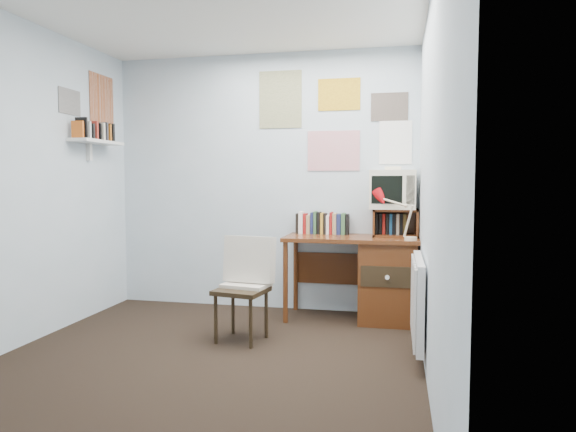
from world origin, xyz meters
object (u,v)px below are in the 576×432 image
tv_riser (395,223)px  radiator (418,300)px  crt_tv (393,188)px  desk (381,276)px  desk_lamp (411,218)px  desk_chair (241,291)px  wall_shelf (97,142)px

tv_riser → radiator: 1.15m
tv_riser → crt_tv: size_ratio=0.99×
desk → radiator: bearing=-72.8°
desk_lamp → radiator: (0.04, -0.74, -0.53)m
desk → desk_lamp: (0.25, -0.19, 0.55)m
desk_lamp → desk_chair: bearing=-160.4°
crt_tv → desk_lamp: bearing=-63.3°
desk_lamp → wall_shelf: size_ratio=0.62×
desk → tv_riser: size_ratio=3.00×
desk_chair → wall_shelf: size_ratio=1.29×
desk_chair → radiator: 1.35m
desk_lamp → tv_riser: (-0.13, 0.30, -0.07)m
radiator → desk_chair: bearing=175.4°
desk → wall_shelf: 2.87m
desk_chair → desk_lamp: (1.31, 0.63, 0.55)m
desk → desk_chair: size_ratio=1.50×
tv_riser → radiator: size_ratio=0.50×
desk → wall_shelf: bearing=-171.6°
desk_chair → desk_lamp: desk_lamp is taller
desk_lamp → wall_shelf: 2.90m
desk_lamp → tv_riser: 0.33m
desk → tv_riser: 0.51m
crt_tv → wall_shelf: wall_shelf is taller
crt_tv → wall_shelf: 2.74m
desk_chair → tv_riser: (1.18, 0.93, 0.49)m
desk → wall_shelf: size_ratio=1.94×
desk_lamp → radiator: 0.91m
desk → crt_tv: crt_tv is taller
radiator → wall_shelf: (-2.86, 0.55, 1.20)m
desk → tv_riser: (0.12, 0.11, 0.48)m
desk_chair → tv_riser: bearing=48.2°
desk_chair → crt_tv: 1.69m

